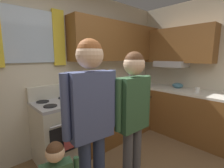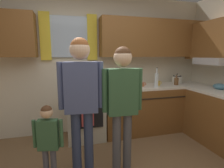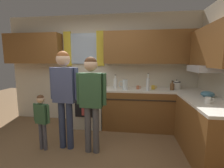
# 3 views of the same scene
# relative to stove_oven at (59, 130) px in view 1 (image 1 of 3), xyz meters

# --- Properties ---
(back_wall_unit) EXTENTS (4.60, 0.42, 2.60)m
(back_wall_unit) POSITION_rel_stove_oven_xyz_m (0.20, 0.27, 1.04)
(back_wall_unit) COLOR beige
(back_wall_unit) RESTS_ON ground
(kitchen_counter_run) EXTENTS (2.12, 1.98, 0.90)m
(kitchen_counter_run) POSITION_rel_stove_oven_xyz_m (1.69, -0.39, -0.02)
(kitchen_counter_run) COLOR brown
(kitchen_counter_run) RESTS_ON ground
(stove_oven) EXTENTS (0.64, 0.67, 1.10)m
(stove_oven) POSITION_rel_stove_oven_xyz_m (0.00, 0.00, 0.00)
(stove_oven) COLOR beige
(stove_oven) RESTS_ON ground
(bottle_squat_brown) EXTENTS (0.08, 0.08, 0.21)m
(bottle_squat_brown) POSITION_rel_stove_oven_xyz_m (1.81, -0.06, 0.51)
(bottle_squat_brown) COLOR brown
(bottle_squat_brown) RESTS_ON kitchen_counter_run
(bottle_milk_white) EXTENTS (0.08, 0.08, 0.31)m
(bottle_milk_white) POSITION_rel_stove_oven_xyz_m (0.59, -0.01, 0.55)
(bottle_milk_white) COLOR white
(bottle_milk_white) RESTS_ON kitchen_counter_run
(bottle_tall_clear) EXTENTS (0.07, 0.07, 0.37)m
(bottle_tall_clear) POSITION_rel_stove_oven_xyz_m (1.29, -0.20, 0.57)
(bottle_tall_clear) COLOR silver
(bottle_tall_clear) RESTS_ON kitchen_counter_run
(mug_mustard_yellow) EXTENTS (0.12, 0.08, 0.09)m
(mug_mustard_yellow) POSITION_rel_stove_oven_xyz_m (1.43, -0.03, 0.48)
(mug_mustard_yellow) COLOR gold
(mug_mustard_yellow) RESTS_ON kitchen_counter_run
(cup_terracotta) EXTENTS (0.11, 0.07, 0.08)m
(cup_terracotta) POSITION_rel_stove_oven_xyz_m (1.10, -0.04, 0.47)
(cup_terracotta) COLOR #B76642
(cup_terracotta) RESTS_ON kitchen_counter_run
(mug_ceramic_white) EXTENTS (0.13, 0.08, 0.09)m
(mug_ceramic_white) POSITION_rel_stove_oven_xyz_m (2.08, -1.10, 0.48)
(mug_ceramic_white) COLOR white
(mug_ceramic_white) RESTS_ON kitchen_counter_run
(stovetop_kettle) EXTENTS (0.27, 0.20, 0.21)m
(stovetop_kettle) POSITION_rel_stove_oven_xyz_m (1.94, 0.10, 0.53)
(stovetop_kettle) COLOR silver
(stovetop_kettle) RESTS_ON kitchen_counter_run
(water_pitcher) EXTENTS (0.19, 0.11, 0.22)m
(water_pitcher) POSITION_rel_stove_oven_xyz_m (0.81, -0.17, 0.54)
(water_pitcher) COLOR silver
(water_pitcher) RESTS_ON kitchen_counter_run
(mixing_bowl) EXTENTS (0.21, 0.21, 0.10)m
(mixing_bowl) POSITION_rel_stove_oven_xyz_m (2.26, -0.65, 0.48)
(mixing_bowl) COLOR teal
(mixing_bowl) RESTS_ON kitchen_counter_run
(adult_holding_child) EXTENTS (0.52, 0.23, 1.68)m
(adult_holding_child) POSITION_rel_stove_oven_xyz_m (-0.15, -1.04, 0.59)
(adult_holding_child) COLOR #2D3856
(adult_holding_child) RESTS_ON ground
(adult_in_plaid) EXTENTS (0.49, 0.21, 1.58)m
(adult_in_plaid) POSITION_rel_stove_oven_xyz_m (0.33, -1.11, 0.53)
(adult_in_plaid) COLOR #4C4C51
(adult_in_plaid) RESTS_ON ground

